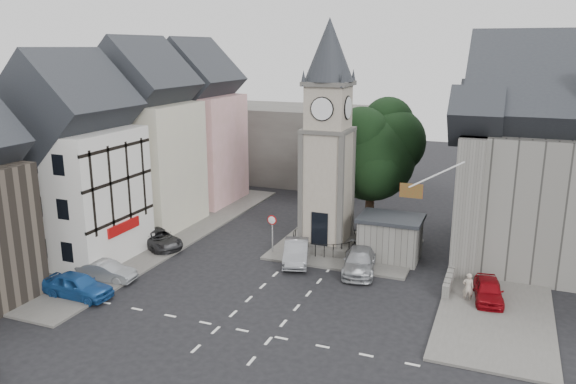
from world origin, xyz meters
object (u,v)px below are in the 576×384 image
at_px(car_east_red, 488,290).
at_px(stone_shelter, 390,238).
at_px(clock_tower, 328,138).
at_px(car_west_blue, 78,285).
at_px(pedestrian, 468,287).

bearing_deg(car_east_red, stone_shelter, 138.74).
xyz_separation_m(stone_shelter, car_east_red, (6.70, -4.50, -0.89)).
relative_size(clock_tower, stone_shelter, 3.78).
xyz_separation_m(clock_tower, stone_shelter, (4.80, -0.49, -6.57)).
relative_size(car_west_blue, pedestrian, 2.49).
xyz_separation_m(stone_shelter, pedestrian, (5.60, -5.08, -0.67)).
bearing_deg(pedestrian, car_west_blue, 10.10).
bearing_deg(car_east_red, car_west_blue, -166.76).
height_order(clock_tower, car_east_red, clock_tower).
distance_m(clock_tower, car_west_blue, 18.84).
height_order(car_west_blue, pedestrian, pedestrian).
relative_size(stone_shelter, car_west_blue, 0.99).
bearing_deg(stone_shelter, car_east_red, -33.89).
xyz_separation_m(clock_tower, car_east_red, (11.50, -4.99, -7.46)).
bearing_deg(clock_tower, stone_shelter, -5.84).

